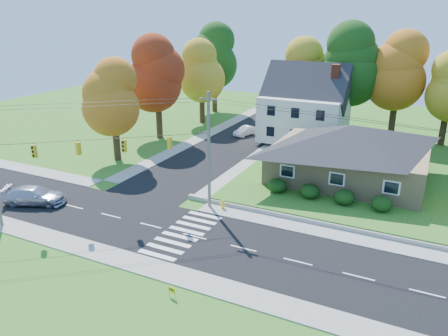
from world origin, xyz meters
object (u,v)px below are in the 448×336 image
Objects in this scene: silver_sedan at (35,196)px; white_car at (246,131)px; ranch_house at (349,152)px; fire_hydrant at (223,205)px.

white_car is (7.45, 28.98, -0.15)m from silver_sedan.
silver_sedan is 1.41× the size of white_car.
ranch_house is 2.74× the size of silver_sedan.
silver_sedan is at bearing -87.03° from white_car.
white_car reaches higher than fire_hydrant.
ranch_house is at bearing 52.26° from fire_hydrant.
silver_sedan is 29.93m from white_car.
fire_hydrant is (15.22, 6.32, -0.39)m from silver_sedan.
silver_sedan is 6.27× the size of fire_hydrant.
white_car is 23.96m from fire_hydrant.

